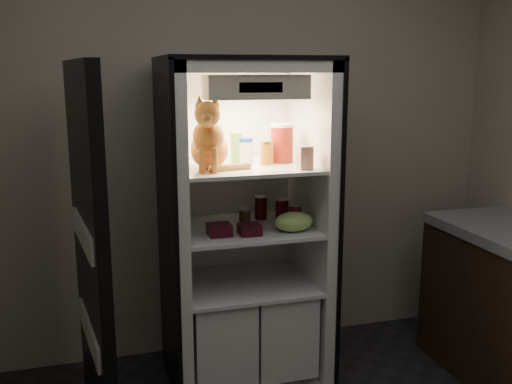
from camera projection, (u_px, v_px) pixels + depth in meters
room_shell at (352, 128)px, 1.83m from camera, size 3.60×3.60×3.60m
refrigerator at (243, 248)px, 3.30m from camera, size 0.90×0.72×1.88m
fridge_door at (91, 257)px, 2.76m from camera, size 0.17×0.87×1.85m
tabby_cat at (209, 142)px, 2.97m from camera, size 0.33×0.39×0.40m
parmesan_shaker at (237, 148)px, 3.20m from camera, size 0.07×0.07×0.17m
mayo_tub at (244, 150)px, 3.21m from camera, size 0.10×0.10×0.14m
salsa_jar at (267, 153)px, 3.14m from camera, size 0.07×0.07×0.13m
pepper_jar at (282, 143)px, 3.21m from camera, size 0.13×0.13×0.22m
cream_carton at (305, 158)px, 3.00m from camera, size 0.07×0.07×0.12m
soda_can_a at (261, 208)px, 3.36m from camera, size 0.07×0.07×0.14m
soda_can_b at (282, 211)px, 3.28m from camera, size 0.08×0.08×0.14m
soda_can_c at (295, 216)px, 3.18m from camera, size 0.07×0.07×0.13m
condiment_jar at (245, 216)px, 3.25m from camera, size 0.07×0.07×0.09m
grape_bag at (294, 222)px, 3.11m from camera, size 0.21×0.16×0.11m
berry_box_left at (219, 230)px, 3.03m from camera, size 0.12×0.12×0.06m
berry_box_right at (250, 229)px, 3.05m from camera, size 0.11×0.11×0.06m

